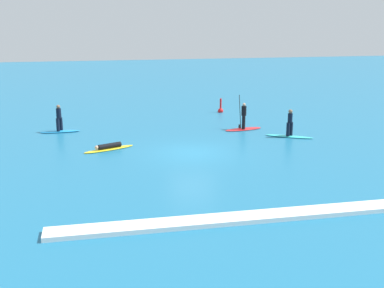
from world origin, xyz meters
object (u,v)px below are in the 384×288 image
at_px(surfer_on_blue_board, 60,125).
at_px(surfer_on_yellow_board, 109,148).
at_px(surfer_on_red_board, 244,122).
at_px(surfer_on_teal_board, 290,130).
at_px(marker_buoy, 221,110).

bearing_deg(surfer_on_blue_board, surfer_on_yellow_board, 120.51).
xyz_separation_m(surfer_on_red_board, surfer_on_yellow_board, (-8.95, -3.28, -0.36)).
bearing_deg(surfer_on_teal_board, surfer_on_blue_board, -166.89).
height_order(surfer_on_blue_board, surfer_on_teal_board, surfer_on_blue_board).
distance_m(surfer_on_red_board, surfer_on_blue_board, 12.01).
bearing_deg(surfer_on_yellow_board, surfer_on_teal_board, 160.26).
distance_m(surfer_on_red_board, surfer_on_teal_board, 3.36).
bearing_deg(surfer_on_red_board, surfer_on_blue_board, -18.94).
bearing_deg(marker_buoy, surfer_on_blue_board, -159.55).
bearing_deg(surfer_on_blue_board, surfer_on_red_board, 171.78).
xyz_separation_m(surfer_on_yellow_board, marker_buoy, (9.03, 9.44, 0.09)).
bearing_deg(surfer_on_teal_board, marker_buoy, 133.44).
height_order(surfer_on_blue_board, marker_buoy, surfer_on_blue_board).
distance_m(surfer_on_red_board, marker_buoy, 6.16).
bearing_deg(marker_buoy, surfer_on_yellow_board, -133.73).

